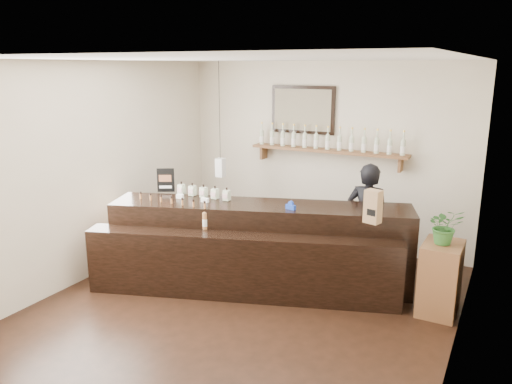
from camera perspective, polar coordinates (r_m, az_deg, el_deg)
The scene contains 10 objects.
ground at distance 5.97m, azimuth -1.26°, elevation -12.98°, with size 5.00×5.00×0.00m, color black.
room_shell at distance 5.41m, azimuth -1.36°, elevation 3.28°, with size 5.00×5.00×5.00m.
back_wall_decor at distance 7.59m, azimuth 6.49°, elevation 6.75°, with size 2.66×0.96×1.69m.
counter at distance 6.29m, azimuth -0.16°, elevation -6.58°, with size 3.77×2.19×1.22m.
promo_sign at distance 6.92m, azimuth -10.28°, elevation 1.34°, with size 0.21×0.13×0.33m.
paper_bag at distance 5.60m, azimuth 13.22°, elevation -1.63°, with size 0.20×0.17×0.37m.
tape_dispenser at distance 6.01m, azimuth 3.99°, elevation -1.62°, with size 0.13×0.07×0.11m.
side_cabinet at distance 6.05m, azimuth 20.30°, elevation -9.22°, with size 0.42×0.57×0.82m.
potted_plant at distance 5.85m, azimuth 20.81°, elevation -3.66°, with size 0.37×0.32×0.41m, color #306829.
shopkeeper at distance 6.66m, azimuth 12.64°, elevation -2.39°, with size 0.63×0.41×1.73m, color black.
Camera 1 is at (2.58, -4.64, 2.73)m, focal length 35.00 mm.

